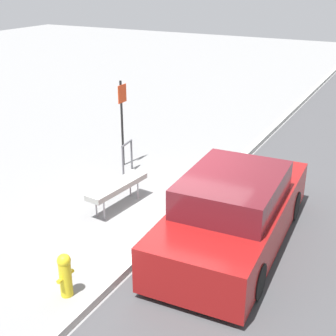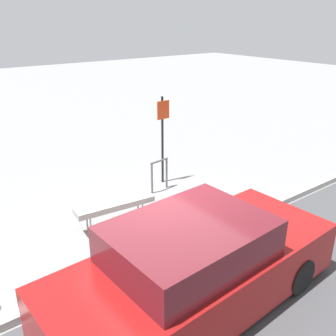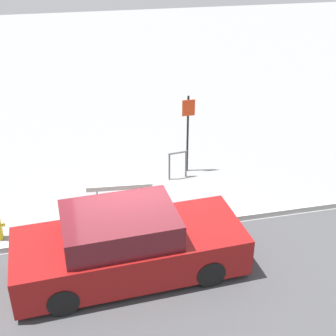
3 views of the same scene
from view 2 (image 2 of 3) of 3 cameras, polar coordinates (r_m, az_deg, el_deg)
The scene contains 6 objects.
ground_plane at distance 7.10m, azimuth -1.44°, elevation -13.48°, with size 60.00×60.00×0.00m, color gray.
curb at distance 7.06m, azimuth -1.45°, elevation -13.05°, with size 60.00×0.20×0.13m.
bench at distance 7.86m, azimuth -8.10°, elevation -5.56°, with size 1.71×0.56×0.58m.
bike_rack at distance 9.39m, azimuth -1.33°, elevation -0.62°, with size 0.55×0.11×0.83m.
sign_post at distance 9.57m, azimuth -0.82°, elevation 5.45°, with size 0.36×0.08×2.30m.
parked_car_near at distance 5.74m, azimuth 4.23°, elevation -15.01°, with size 4.75×2.04×1.48m.
Camera 2 is at (-3.33, -4.71, 4.13)m, focal length 40.00 mm.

